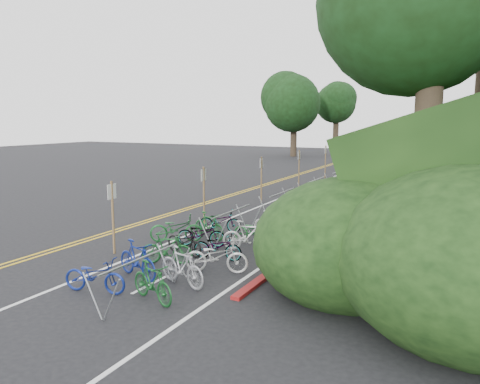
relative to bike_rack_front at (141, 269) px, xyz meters
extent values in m
plane|color=black|center=(-3.58, 2.99, -0.80)|extent=(120.00, 120.00, 0.00)
cube|color=gold|center=(-5.73, 12.99, -0.80)|extent=(0.12, 80.00, 0.01)
cube|color=gold|center=(-5.43, 12.99, -0.80)|extent=(0.12, 80.00, 0.01)
cube|color=silver|center=(-2.58, 12.99, -0.80)|extent=(0.12, 80.00, 0.01)
cube|color=silver|center=(1.62, 12.99, -0.80)|extent=(0.12, 80.00, 0.01)
cube|color=silver|center=(-0.48, 0.99, -0.80)|extent=(0.10, 1.60, 0.01)
cube|color=silver|center=(-0.48, 6.99, -0.80)|extent=(0.10, 1.60, 0.01)
cube|color=silver|center=(-0.48, 12.99, -0.80)|extent=(0.10, 1.60, 0.01)
cube|color=silver|center=(-0.48, 18.99, -0.80)|extent=(0.10, 1.60, 0.01)
cube|color=silver|center=(-0.48, 24.99, -0.80)|extent=(0.10, 1.60, 0.01)
cube|color=silver|center=(-0.48, 30.99, -0.80)|extent=(0.10, 1.60, 0.01)
cube|color=silver|center=(-0.48, 36.99, -0.80)|extent=(0.10, 1.60, 0.01)
cube|color=maroon|center=(2.12, 14.99, -0.75)|extent=(0.25, 28.00, 0.10)
cube|color=#382819|center=(2.82, 24.99, -0.72)|extent=(1.40, 44.00, 0.16)
ellipsoid|color=#284C19|center=(3.62, 5.99, 0.24)|extent=(2.00, 2.80, 1.60)
ellipsoid|color=#284C19|center=(4.42, 10.99, 0.75)|extent=(2.60, 3.64, 2.08)
ellipsoid|color=#284C19|center=(5.62, 16.99, 1.19)|extent=(2.20, 3.08, 1.76)
ellipsoid|color=#284C19|center=(4.22, 22.99, 0.76)|extent=(3.00, 4.20, 2.40)
ellipsoid|color=#284C19|center=(4.92, 28.99, 0.92)|extent=(2.40, 3.36, 1.92)
ellipsoid|color=#284C19|center=(6.22, 32.99, 1.61)|extent=(2.80, 3.92, 2.24)
ellipsoid|color=#284C19|center=(3.42, 8.99, 0.10)|extent=(1.80, 2.52, 1.44)
ellipsoid|color=#284C19|center=(6.42, 20.99, 1.80)|extent=(3.20, 4.48, 2.56)
ellipsoid|color=black|center=(4.42, 3.49, 0.41)|extent=(5.28, 6.16, 3.52)
ellipsoid|color=black|center=(7.42, 2.49, 0.63)|extent=(6.24, 7.28, 4.16)
cylinder|color=#2D2319|center=(5.92, 5.99, 2.89)|extent=(0.77, 0.77, 4.99)
cylinder|color=#2D2319|center=(-12.58, 44.99, 1.69)|extent=(0.77, 0.77, 4.99)
ellipsoid|color=black|center=(-12.58, 44.99, 6.23)|extent=(6.82, 6.82, 6.48)
cylinder|color=#2D2319|center=(-9.58, 52.99, 1.50)|extent=(0.75, 0.75, 4.60)
ellipsoid|color=black|center=(-9.58, 52.99, 5.59)|extent=(5.97, 5.97, 5.67)
cylinder|color=gray|center=(0.00, 0.00, 0.27)|extent=(0.05, 2.97, 0.05)
cylinder|color=gray|center=(-0.28, -1.38, -0.27)|extent=(0.54, 0.04, 1.05)
cylinder|color=gray|center=(0.28, -1.38, -0.27)|extent=(0.54, 0.04, 1.05)
cylinder|color=gray|center=(-0.28, 1.38, -0.27)|extent=(0.54, 0.04, 1.05)
cylinder|color=gray|center=(0.28, 1.38, -0.27)|extent=(0.54, 0.04, 1.05)
cylinder|color=gray|center=(-0.58, 5.99, 0.35)|extent=(0.05, 3.00, 0.05)
cylinder|color=gray|center=(-0.86, 4.59, -0.23)|extent=(0.58, 0.04, 1.13)
cylinder|color=gray|center=(-0.30, 4.59, -0.23)|extent=(0.58, 0.04, 1.13)
cylinder|color=gray|center=(-0.86, 7.39, -0.23)|extent=(0.58, 0.04, 1.13)
cylinder|color=gray|center=(-0.30, 7.39, -0.23)|extent=(0.58, 0.04, 1.13)
cylinder|color=gray|center=(-0.58, 10.99, 0.35)|extent=(0.05, 3.00, 0.05)
cylinder|color=gray|center=(-0.86, 9.59, -0.23)|extent=(0.58, 0.04, 1.13)
cylinder|color=gray|center=(-0.30, 9.59, -0.23)|extent=(0.58, 0.04, 1.13)
cylinder|color=gray|center=(-0.86, 12.39, -0.23)|extent=(0.58, 0.04, 1.13)
cylinder|color=gray|center=(-0.30, 12.39, -0.23)|extent=(0.58, 0.04, 1.13)
cylinder|color=gray|center=(-0.58, 15.99, 0.35)|extent=(0.05, 3.00, 0.05)
cylinder|color=gray|center=(-0.86, 14.59, -0.23)|extent=(0.58, 0.04, 1.13)
cylinder|color=gray|center=(-0.30, 14.59, -0.23)|extent=(0.58, 0.04, 1.13)
cylinder|color=gray|center=(-0.86, 17.39, -0.23)|extent=(0.58, 0.04, 1.13)
cylinder|color=gray|center=(-0.30, 17.39, -0.23)|extent=(0.58, 0.04, 1.13)
cylinder|color=gray|center=(-0.58, 20.99, 0.35)|extent=(0.05, 3.00, 0.05)
cylinder|color=gray|center=(-0.86, 19.59, -0.23)|extent=(0.58, 0.04, 1.13)
cylinder|color=gray|center=(-0.30, 19.59, -0.23)|extent=(0.58, 0.04, 1.13)
cylinder|color=gray|center=(-0.86, 22.39, -0.23)|extent=(0.58, 0.04, 1.13)
cylinder|color=gray|center=(-0.30, 22.39, -0.23)|extent=(0.58, 0.04, 1.13)
cylinder|color=gray|center=(-0.58, 25.99, 0.35)|extent=(0.05, 3.00, 0.05)
cylinder|color=gray|center=(-0.86, 24.59, -0.23)|extent=(0.58, 0.04, 1.13)
cylinder|color=gray|center=(-0.30, 24.59, -0.23)|extent=(0.58, 0.04, 1.13)
cylinder|color=gray|center=(-0.86, 27.39, -0.23)|extent=(0.58, 0.04, 1.13)
cylinder|color=gray|center=(-0.30, 27.39, -0.23)|extent=(0.58, 0.04, 1.13)
cylinder|color=brown|center=(-3.42, 2.84, 0.43)|extent=(0.08, 0.08, 2.46)
cube|color=silver|center=(-3.42, 2.84, 1.31)|extent=(0.02, 0.40, 0.50)
cylinder|color=brown|center=(-2.98, 7.99, 0.45)|extent=(0.08, 0.08, 2.50)
cube|color=silver|center=(-2.98, 7.99, 1.35)|extent=(0.02, 0.40, 0.50)
cylinder|color=brown|center=(-2.98, 13.99, 0.45)|extent=(0.08, 0.08, 2.50)
cube|color=silver|center=(-2.98, 13.99, 1.35)|extent=(0.02, 0.40, 0.50)
cylinder|color=brown|center=(-2.98, 19.99, 0.45)|extent=(0.08, 0.08, 2.50)
cube|color=silver|center=(-2.98, 19.99, 1.35)|extent=(0.02, 0.40, 0.50)
cylinder|color=brown|center=(-2.98, 25.99, 0.45)|extent=(0.08, 0.08, 2.50)
cube|color=silver|center=(-2.98, 25.99, 1.35)|extent=(0.02, 0.40, 0.50)
imported|color=#144C1E|center=(-2.42, 5.05, -0.29)|extent=(1.53, 2.02, 1.02)
imported|color=navy|center=(-1.39, -0.15, -0.34)|extent=(0.94, 1.84, 0.92)
imported|color=#144C1E|center=(0.32, 0.02, -0.30)|extent=(1.02, 1.73, 1.01)
imported|color=navy|center=(-1.14, 1.26, -0.26)|extent=(1.05, 1.87, 1.08)
imported|color=#9E9EA3|center=(0.33, 1.31, -0.27)|extent=(1.02, 1.85, 1.07)
imported|color=#144C1E|center=(-1.16, 2.70, -0.31)|extent=(0.98, 1.70, 0.98)
imported|color=beige|center=(0.63, 2.70, -0.31)|extent=(1.23, 1.98, 0.98)
imported|color=black|center=(-1.26, 3.83, -0.36)|extent=(1.05, 1.79, 0.89)
imported|color=slate|center=(0.03, 3.81, -0.37)|extent=(0.77, 1.72, 0.87)
imported|color=slate|center=(-1.26, 4.93, -0.34)|extent=(1.10, 1.86, 0.93)
imported|color=beige|center=(0.44, 5.17, -0.28)|extent=(0.95, 1.82, 1.05)
imported|color=#144C1E|center=(-1.58, 6.00, -0.30)|extent=(1.02, 1.74, 1.01)
imported|color=#144C1E|center=(0.25, 6.17, -0.35)|extent=(0.70, 1.75, 0.90)
imported|color=slate|center=(-1.71, 7.10, -0.35)|extent=(1.06, 1.82, 0.90)
imported|color=beige|center=(0.46, 7.24, -0.29)|extent=(0.84, 1.75, 1.02)
camera|label=1|loc=(7.22, -8.88, 3.68)|focal=35.00mm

